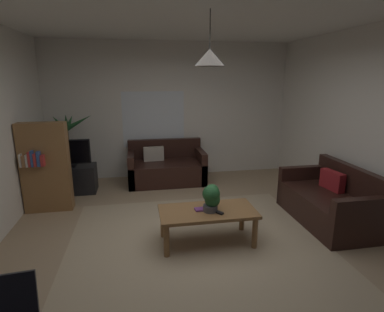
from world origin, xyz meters
TOP-DOWN VIEW (x-y plane):
  - floor at (0.00, 0.00)m, footprint 4.96×5.65m
  - rug at (0.00, -0.20)m, footprint 3.22×3.11m
  - wall_back at (0.00, 2.86)m, footprint 5.08×0.06m
  - wall_right at (2.51, 0.00)m, footprint 0.06×5.65m
  - ceiling at (0.00, 0.00)m, footprint 4.96×5.65m
  - window_pane at (-0.35, 2.82)m, footprint 1.26×0.01m
  - couch_under_window at (-0.16, 2.35)m, footprint 1.50×0.82m
  - couch_right_side at (2.01, 0.18)m, footprint 0.82×1.51m
  - coffee_table at (0.13, -0.08)m, footprint 1.20×0.59m
  - book_on_table_0 at (0.03, -0.06)m, footprint 0.12×0.11m
  - remote_on_table_0 at (0.23, -0.18)m, footprint 0.14×0.16m
  - potted_plant_on_table at (0.17, -0.10)m, footprint 0.22×0.22m
  - tv_stand at (-1.93, 2.08)m, footprint 0.90×0.44m
  - tv at (-1.93, 2.06)m, footprint 0.78×0.16m
  - potted_palm_corner at (-1.99, 2.47)m, footprint 0.86×0.77m
  - bookshelf_corner at (-2.12, 1.33)m, footprint 0.70×0.31m
  - pendant_lamp at (0.13, -0.08)m, footprint 0.34×0.34m

SIDE VIEW (x-z plane):
  - floor at x=0.00m, z-range -0.02..0.00m
  - rug at x=0.00m, z-range 0.00..0.01m
  - tv_stand at x=-1.93m, z-range 0.00..0.50m
  - couch_right_side at x=2.01m, z-range -0.13..0.69m
  - couch_under_window at x=-0.16m, z-range -0.13..0.69m
  - coffee_table at x=0.13m, z-range 0.15..0.60m
  - book_on_table_0 at x=0.03m, z-range 0.44..0.46m
  - remote_on_table_0 at x=0.23m, z-range 0.44..0.46m
  - potted_palm_corner at x=-1.99m, z-range -0.12..1.35m
  - potted_plant_on_table at x=0.17m, z-range 0.46..0.80m
  - bookshelf_corner at x=-2.12m, z-range 0.01..1.41m
  - tv at x=-1.93m, z-range 0.51..0.99m
  - window_pane at x=-0.35m, z-range 0.64..1.78m
  - wall_back at x=0.00m, z-range 0.00..2.76m
  - wall_right at x=2.51m, z-range 0.00..2.76m
  - pendant_lamp at x=0.13m, z-range 1.97..2.56m
  - ceiling at x=0.00m, z-range 2.76..2.78m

